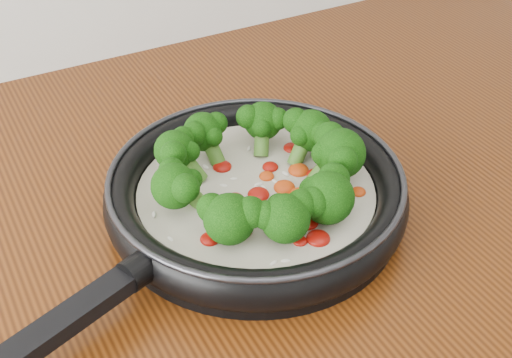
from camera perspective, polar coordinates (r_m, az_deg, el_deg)
skillet at (r=0.77m, az=0.03°, el=-0.96°), size 0.57×0.44×0.10m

